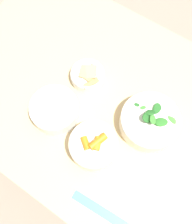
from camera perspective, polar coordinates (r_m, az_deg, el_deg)
ground_plane at (r=1.55m, az=3.76°, el=-9.65°), size 10.00×10.00×0.00m
dining_table at (r=0.96m, az=6.01°, el=-2.36°), size 1.36×0.78×0.72m
bowl_carrots at (r=0.78m, az=-0.52°, el=-7.60°), size 0.15×0.15×0.08m
bowl_greens at (r=0.83m, az=12.16°, el=-2.06°), size 0.19×0.19×0.09m
bowl_beans_hotdog at (r=0.84m, az=-9.36°, el=0.43°), size 0.16×0.16×0.07m
bowl_cookies at (r=0.89m, az=-1.93°, el=8.41°), size 0.12×0.12×0.05m
ruler at (r=0.80m, az=3.45°, el=-22.92°), size 0.26×0.05×0.00m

